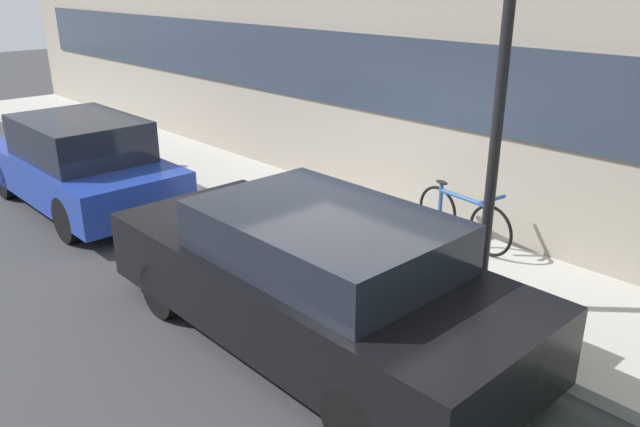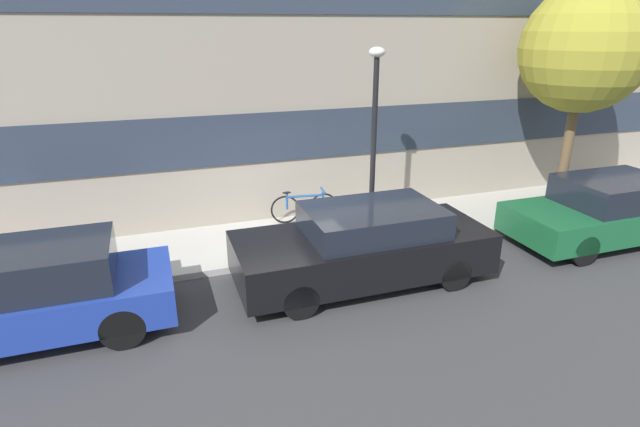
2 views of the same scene
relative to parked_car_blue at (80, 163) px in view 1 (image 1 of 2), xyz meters
The scene contains 7 objects.
ground_plane 4.48m from the parked_car_blue, 13.71° to the left, with size 56.00×56.00×0.00m, color #38383A.
sidewalk_strip 4.86m from the parked_car_blue, 26.74° to the left, with size 28.00×2.23×0.13m.
parked_car_blue is the anchor object (origin of this frame).
parked_car_black 5.28m from the parked_car_blue, ahead, with size 4.55×1.81×1.40m.
fire_hydrant 1.87m from the parked_car_blue, 124.12° to the left, with size 0.49×0.27×0.75m.
bicycle 5.79m from the parked_car_blue, 29.30° to the left, with size 1.55×0.44×0.76m.
lamp_post 6.61m from the parked_car_blue, 14.56° to the left, with size 0.32×0.32×3.88m.
Camera 1 is at (4.92, -4.64, 3.37)m, focal length 35.00 mm.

